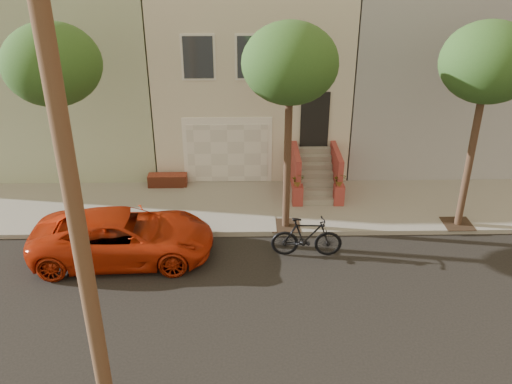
{
  "coord_description": "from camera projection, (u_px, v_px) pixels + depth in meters",
  "views": [
    {
      "loc": [
        -0.23,
        -10.86,
        8.71
      ],
      "look_at": [
        0.04,
        3.0,
        1.8
      ],
      "focal_mm": 37.73,
      "sensor_mm": 36.0,
      "label": 1
    }
  ],
  "objects": [
    {
      "name": "pickup_truck",
      "position": [
        124.0,
        236.0,
        15.39
      ],
      "size": [
        5.22,
        2.58,
        1.42
      ],
      "primitive_type": "imported",
      "rotation": [
        0.0,
        0.0,
        1.61
      ],
      "color": "#B1280C",
      "rests_on": "ground"
    },
    {
      "name": "tree_right",
      "position": [
        488.0,
        64.0,
        14.87
      ],
      "size": [
        2.7,
        2.57,
        6.3
      ],
      "color": "#2D2116",
      "rests_on": "sidewalk"
    },
    {
      "name": "tree_left",
      "position": [
        52.0,
        66.0,
        14.66
      ],
      "size": [
        2.7,
        2.57,
        6.3
      ],
      "color": "#2D2116",
      "rests_on": "sidewalk"
    },
    {
      "name": "sidewalk",
      "position": [
        253.0,
        206.0,
        18.36
      ],
      "size": [
        40.0,
        3.7,
        0.15
      ],
      "primitive_type": "cube",
      "color": "gray",
      "rests_on": "ground"
    },
    {
      "name": "house_row",
      "position": [
        251.0,
        63.0,
        22.0
      ],
      "size": [
        33.1,
        11.7,
        7.0
      ],
      "color": "beige",
      "rests_on": "sidewalk"
    },
    {
      "name": "ground",
      "position": [
        257.0,
        308.0,
        13.61
      ],
      "size": [
        90.0,
        90.0,
        0.0
      ],
      "primitive_type": "plane",
      "color": "black",
      "rests_on": "ground"
    },
    {
      "name": "tree_mid",
      "position": [
        290.0,
        65.0,
        14.77
      ],
      "size": [
        2.7,
        2.57,
        6.3
      ],
      "color": "#2D2116",
      "rests_on": "sidewalk"
    },
    {
      "name": "motorcycle",
      "position": [
        307.0,
        237.0,
        15.53
      ],
      "size": [
        2.08,
        0.65,
        1.24
      ],
      "primitive_type": "imported",
      "rotation": [
        0.0,
        0.0,
        1.54
      ],
      "color": "black",
      "rests_on": "ground"
    }
  ]
}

